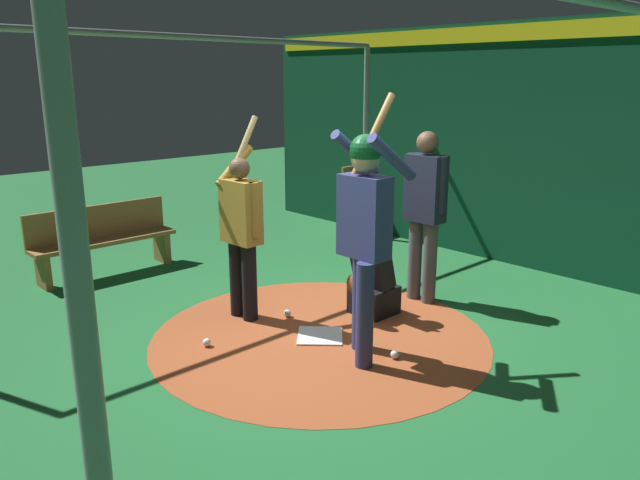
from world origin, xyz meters
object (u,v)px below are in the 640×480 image
umpire (425,207)px  baseball_0 (207,342)px  home_plate (320,336)px  visitor (242,227)px  baseball_1 (395,354)px  baseball_2 (287,313)px  bat_rack (359,200)px  bench (103,238)px  batter (365,224)px  catcher (372,279)px

umpire → baseball_0: 2.66m
home_plate → visitor: bearing=-76.6°
baseball_0 → baseball_1: (-1.05, 1.34, 0.00)m
baseball_0 → baseball_2: bearing=-177.8°
visitor → baseball_2: visitor is taller
baseball_2 → baseball_0: bearing=2.2°
visitor → bat_rack: 3.90m
bench → umpire: bearing=122.5°
visitor → bench: size_ratio=1.13×
batter → catcher: bearing=-142.3°
batter → baseball_0: size_ratio=30.46×
umpire → bat_rack: 3.22m
bat_rack → baseball_1: 4.62m
baseball_1 → bat_rack: bearing=-132.8°
home_plate → batter: 1.31m
visitor → baseball_0: size_ratio=27.13×
baseball_0 → baseball_1: bearing=128.3°
bat_rack → baseball_1: bat_rack is taller
catcher → baseball_1: (0.63, 0.84, -0.34)m
catcher → baseball_2: size_ratio=13.03×
catcher → umpire: bearing=172.7°
catcher → home_plate: bearing=4.0°
catcher → baseball_0: catcher is taller
home_plate → batter: size_ratio=0.19×
umpire → baseball_1: 1.83m
baseball_1 → baseball_2: bearing=-87.6°
home_plate → umpire: umpire is taller
baseball_0 → catcher: bearing=163.6°
batter → umpire: batter is taller
batter → bat_rack: size_ratio=2.14×
umpire → catcher: bearing=-7.3°
bat_rack → baseball_2: (3.18, 2.00, -0.45)m
catcher → baseball_1: catcher is taller
umpire → baseball_0: umpire is taller
home_plate → baseball_0: size_ratio=5.68×
home_plate → baseball_1: bearing=100.9°
batter → bench: size_ratio=1.27×
batter → bench: bearing=-81.1°
umpire → visitor: 1.95m
catcher → bat_rack: bearing=-134.6°
umpire → bench: (2.11, -3.31, -0.60)m
bench → baseball_2: bench is taller
baseball_1 → catcher: bearing=-126.7°
catcher → bat_rack: 3.56m
baseball_1 → bench: bearing=-79.3°
umpire → bat_rack: (-1.79, -2.62, -0.55)m
batter → bench: (0.60, -3.83, -0.75)m
home_plate → bat_rack: size_ratio=0.40×
umpire → bench: bearing=-57.5°
catcher → visitor: bearing=-40.4°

